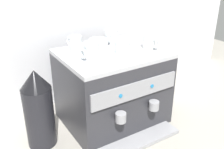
# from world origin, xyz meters

# --- Properties ---
(ground_plane) EXTENTS (4.00, 4.00, 0.00)m
(ground_plane) POSITION_xyz_m (0.00, 0.00, 0.00)
(ground_plane) COLOR #9E998E
(tiled_backsplash_wall) EXTENTS (2.80, 0.03, 0.94)m
(tiled_backsplash_wall) POSITION_xyz_m (0.00, 0.38, 0.47)
(tiled_backsplash_wall) COLOR silver
(tiled_backsplash_wall) RESTS_ON ground_plane
(espresso_machine) EXTENTS (0.57, 0.57, 0.44)m
(espresso_machine) POSITION_xyz_m (0.00, -0.00, 0.22)
(espresso_machine) COLOR #2D2D33
(espresso_machine) RESTS_ON ground_plane
(ceramic_cup_0) EXTENTS (0.08, 0.12, 0.07)m
(ceramic_cup_0) POSITION_xyz_m (-0.20, 0.01, 0.48)
(ceramic_cup_0) COLOR silver
(ceramic_cup_0) RESTS_ON espresso_machine
(ceramic_cup_1) EXTENTS (0.10, 0.10, 0.08)m
(ceramic_cup_1) POSITION_xyz_m (0.09, 0.15, 0.48)
(ceramic_cup_1) COLOR silver
(ceramic_cup_1) RESTS_ON espresso_machine
(ceramic_cup_2) EXTENTS (0.12, 0.08, 0.08)m
(ceramic_cup_2) POSITION_xyz_m (0.01, -0.08, 0.49)
(ceramic_cup_2) COLOR silver
(ceramic_cup_2) RESTS_ON espresso_machine
(ceramic_cup_3) EXTENTS (0.12, 0.08, 0.07)m
(ceramic_cup_3) POSITION_xyz_m (-0.12, 0.03, 0.48)
(ceramic_cup_3) COLOR silver
(ceramic_cup_3) RESTS_ON espresso_machine
(ceramic_cup_4) EXTENTS (0.07, 0.11, 0.08)m
(ceramic_cup_4) POSITION_xyz_m (0.21, -0.07, 0.49)
(ceramic_cup_4) COLOR silver
(ceramic_cup_4) RESTS_ON espresso_machine
(ceramic_cup_5) EXTENTS (0.07, 0.10, 0.07)m
(ceramic_cup_5) POSITION_xyz_m (-0.15, 0.16, 0.48)
(ceramic_cup_5) COLOR silver
(ceramic_cup_5) RESTS_ON espresso_machine
(ceramic_bowl_0) EXTENTS (0.12, 0.12, 0.04)m
(ceramic_bowl_0) POSITION_xyz_m (-0.12, -0.12, 0.46)
(ceramic_bowl_0) COLOR white
(ceramic_bowl_0) RESTS_ON espresso_machine
(ceramic_bowl_1) EXTENTS (0.11, 0.11, 0.04)m
(ceramic_bowl_1) POSITION_xyz_m (-0.02, 0.13, 0.46)
(ceramic_bowl_1) COLOR white
(ceramic_bowl_1) RESTS_ON espresso_machine
(coffee_grinder) EXTENTS (0.15, 0.15, 0.43)m
(coffee_grinder) POSITION_xyz_m (-0.45, 0.00, 0.22)
(coffee_grinder) COLOR black
(coffee_grinder) RESTS_ON ground_plane
(milk_pitcher) EXTENTS (0.11, 0.11, 0.14)m
(milk_pitcher) POSITION_xyz_m (0.42, -0.02, 0.07)
(milk_pitcher) COLOR #B7B7BC
(milk_pitcher) RESTS_ON ground_plane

